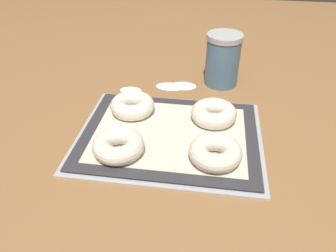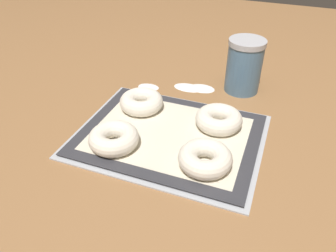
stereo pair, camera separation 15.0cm
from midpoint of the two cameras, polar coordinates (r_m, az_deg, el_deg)
name	(u,v)px [view 1 (the left image)]	position (r m, az deg, el deg)	size (l,w,h in m)	color
ground_plane	(169,140)	(0.84, -4.97, -2.84)	(2.80, 2.80, 0.00)	olive
baking_tray	(168,135)	(0.85, -5.03, -1.94)	(0.47, 0.37, 0.01)	#B2B5BA
baking_mat	(168,134)	(0.85, -5.05, -1.65)	(0.45, 0.35, 0.00)	#333338
bagel_front_left	(118,145)	(0.79, -14.07, -3.68)	(0.12, 0.12, 0.04)	silver
bagel_front_right	(215,152)	(0.75, 2.64, -4.99)	(0.12, 0.12, 0.04)	silver
bagel_back_left	(132,105)	(0.93, -10.85, 3.27)	(0.12, 0.12, 0.04)	silver
bagel_back_right	(214,113)	(0.88, 3.22, 1.93)	(0.12, 0.12, 0.04)	silver
flour_canister	(223,60)	(1.06, 5.52, 11.26)	(0.11, 0.11, 0.17)	slate
flour_patch_near	(170,86)	(1.07, -3.59, 6.73)	(0.10, 0.06, 0.00)	white
flour_patch_far	(131,90)	(1.07, -10.56, 5.98)	(0.07, 0.05, 0.00)	white
flour_patch_side	(184,85)	(1.08, -1.24, 6.86)	(0.08, 0.06, 0.00)	white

